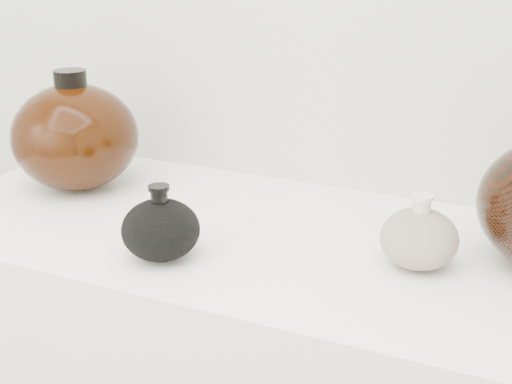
% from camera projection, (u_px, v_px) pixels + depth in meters
% --- Properties ---
extents(black_gourd_vase, '(0.15, 0.15, 0.11)m').
position_uv_depth(black_gourd_vase, '(161.00, 229.00, 1.00)').
color(black_gourd_vase, black).
rests_on(black_gourd_vase, display_counter).
extents(cream_gourd_vase, '(0.12, 0.12, 0.11)m').
position_uv_depth(cream_gourd_vase, '(419.00, 238.00, 0.98)').
color(cream_gourd_vase, '#C1B493').
rests_on(cream_gourd_vase, display_counter).
extents(left_round_pot, '(0.25, 0.25, 0.21)m').
position_uv_depth(left_round_pot, '(75.00, 136.00, 1.27)').
color(left_round_pot, black).
rests_on(left_round_pot, display_counter).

